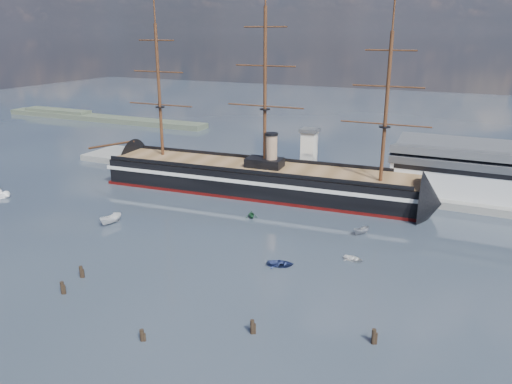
% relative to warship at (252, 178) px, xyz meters
% --- Properties ---
extents(ground, '(600.00, 600.00, 0.00)m').
position_rel_warship_xyz_m(ground, '(9.13, -20.00, -4.04)').
color(ground, '#262F3C').
rests_on(ground, ground).
extents(quay, '(180.00, 18.00, 2.00)m').
position_rel_warship_xyz_m(quay, '(19.13, 16.00, -4.04)').
color(quay, slate).
rests_on(quay, ground).
extents(quay_tower, '(5.00, 5.00, 15.00)m').
position_rel_warship_xyz_m(quay_tower, '(12.13, 13.00, 5.72)').
color(quay_tower, silver).
rests_on(quay_tower, ground).
extents(shoreline, '(120.00, 10.00, 4.00)m').
position_rel_warship_xyz_m(shoreline, '(-130.10, 75.00, -2.59)').
color(shoreline, '#3F4C38').
rests_on(shoreline, ground).
extents(warship, '(113.41, 22.44, 53.94)m').
position_rel_warship_xyz_m(warship, '(0.00, 0.00, 0.00)').
color(warship, black).
rests_on(warship, ground).
extents(motorboat_a, '(7.42, 3.76, 2.83)m').
position_rel_warship_xyz_m(motorboat_a, '(-19.77, -36.82, -4.04)').
color(motorboat_a, silver).
rests_on(motorboat_a, ground).
extents(motorboat_b, '(2.18, 3.47, 1.51)m').
position_rel_warship_xyz_m(motorboat_b, '(25.16, -40.39, -4.04)').
color(motorboat_b, navy).
rests_on(motorboat_b, ground).
extents(motorboat_c, '(5.59, 4.31, 2.13)m').
position_rel_warship_xyz_m(motorboat_c, '(35.69, -18.15, -4.04)').
color(motorboat_c, gray).
rests_on(motorboat_c, ground).
extents(motorboat_d, '(5.76, 5.01, 1.98)m').
position_rel_warship_xyz_m(motorboat_d, '(8.67, -18.93, -4.04)').
color(motorboat_d, '#1B4C2B').
rests_on(motorboat_d, ground).
extents(motorboat_e, '(1.42, 2.68, 1.19)m').
position_rel_warship_xyz_m(motorboat_e, '(37.46, -32.00, -4.04)').
color(motorboat_e, silver).
rests_on(motorboat_e, ground).
extents(piling_near_left, '(0.64, 0.64, 3.05)m').
position_rel_warship_xyz_m(piling_near_left, '(-5.21, -66.45, -4.04)').
color(piling_near_left, black).
rests_on(piling_near_left, ground).
extents(piling_near_mid, '(0.64, 0.64, 2.57)m').
position_rel_warship_xyz_m(piling_near_mid, '(15.94, -71.91, -4.04)').
color(piling_near_mid, black).
rests_on(piling_near_mid, ground).
extents(piling_near_right, '(0.64, 0.64, 3.02)m').
position_rel_warship_xyz_m(piling_near_right, '(29.93, -63.36, -4.04)').
color(piling_near_right, black).
rests_on(piling_near_right, ground).
extents(piling_far_right, '(0.64, 0.64, 3.13)m').
position_rel_warship_xyz_m(piling_far_right, '(47.15, -58.20, -4.04)').
color(piling_far_right, black).
rests_on(piling_far_right, ground).
extents(piling_extra, '(0.64, 0.64, 2.99)m').
position_rel_warship_xyz_m(piling_extra, '(-6.67, -60.39, -4.04)').
color(piling_extra, black).
rests_on(piling_extra, ground).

